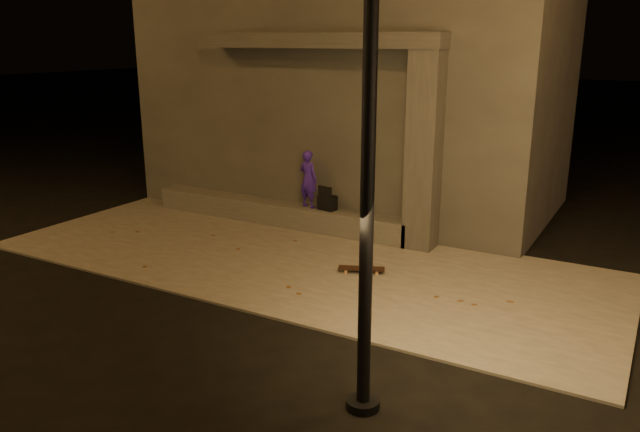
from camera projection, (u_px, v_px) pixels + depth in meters
The scene contains 9 objects.
ground at pixel (225, 300), 9.42m from camera, with size 120.00×120.00×0.00m, color black.
sidewalk at pixel (294, 260), 11.09m from camera, with size 11.00×4.40×0.04m, color #645F58.
building at pixel (358, 92), 14.61m from camera, with size 9.00×5.10×5.22m.
ledge at pixel (277, 213), 13.19m from camera, with size 6.00×0.55×0.45m, color #4F4C48.
column at pixel (424, 152), 11.25m from camera, with size 0.55×0.55×3.60m, color #3C3A37.
canopy at pixel (320, 40), 11.80m from camera, with size 5.00×0.70×0.28m, color #3C3A37.
skateboarder at pixel (308, 179), 12.61m from camera, with size 0.43×0.28×1.17m, color #3419A2.
backpack at pixel (327, 201), 12.51m from camera, with size 0.39×0.29×0.50m.
skateboard at pixel (361, 269), 10.41m from camera, with size 0.79×0.49×0.09m.
Camera 1 is at (5.55, -6.87, 3.80)m, focal length 35.00 mm.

